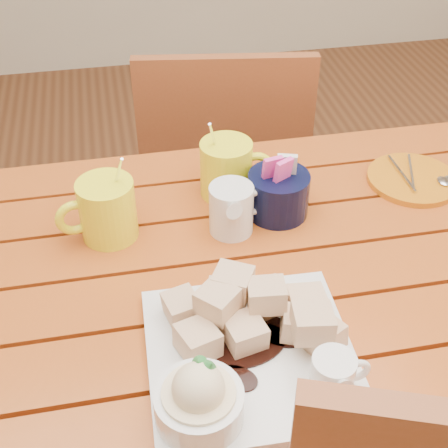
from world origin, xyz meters
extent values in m
cube|color=#943C13|center=(0.00, -0.23, 0.73)|extent=(1.20, 0.11, 0.03)
cube|color=#943C13|center=(0.00, -0.11, 0.73)|extent=(1.20, 0.11, 0.03)
cube|color=#943C13|center=(0.00, 0.00, 0.73)|extent=(1.20, 0.11, 0.03)
cube|color=#943C13|center=(0.00, 0.11, 0.73)|extent=(1.20, 0.11, 0.03)
cube|color=#943C13|center=(0.00, 0.23, 0.73)|extent=(1.20, 0.11, 0.03)
cube|color=#943C13|center=(0.00, 0.34, 0.73)|extent=(1.20, 0.11, 0.03)
cube|color=#943C13|center=(0.00, 0.36, 0.68)|extent=(1.12, 0.04, 0.08)
cylinder|color=#943C13|center=(0.55, 0.35, 0.36)|extent=(0.06, 0.06, 0.72)
cube|color=white|center=(-0.01, -0.15, 0.76)|extent=(0.28, 0.28, 0.02)
cube|color=#C4743B|center=(0.03, -0.07, 0.78)|extent=(0.06, 0.06, 0.04)
cube|color=#C4743B|center=(0.06, -0.13, 0.78)|extent=(0.06, 0.06, 0.04)
cube|color=#C4743B|center=(-0.08, -0.13, 0.78)|extent=(0.06, 0.06, 0.04)
cube|color=#C4743B|center=(0.08, -0.09, 0.78)|extent=(0.05, 0.05, 0.04)
cube|color=#C4743B|center=(0.02, -0.10, 0.82)|extent=(0.05, 0.05, 0.04)
cube|color=#C4743B|center=(-0.09, -0.07, 0.78)|extent=(0.06, 0.06, 0.04)
cube|color=#C4743B|center=(-0.05, -0.09, 0.82)|extent=(0.07, 0.07, 0.04)
cube|color=#C4743B|center=(-0.02, -0.13, 0.78)|extent=(0.06, 0.06, 0.04)
cube|color=#C4743B|center=(0.08, -0.15, 0.78)|extent=(0.07, 0.07, 0.04)
cube|color=#C4743B|center=(-0.03, -0.06, 0.78)|extent=(0.06, 0.06, 0.04)
cube|color=#C4743B|center=(-0.02, -0.06, 0.82)|extent=(0.07, 0.07, 0.04)
cube|color=#C4743B|center=(0.06, -0.15, 0.82)|extent=(0.05, 0.05, 0.04)
cylinder|color=white|center=(-0.10, -0.23, 0.79)|extent=(0.11, 0.11, 0.04)
cylinder|color=#FFE7BB|center=(-0.10, -0.23, 0.80)|extent=(0.09, 0.09, 0.03)
sphere|color=#FFE7BB|center=(-0.10, -0.23, 0.82)|extent=(0.06, 0.06, 0.06)
cone|color=#297D34|center=(-0.08, -0.22, 0.85)|extent=(0.03, 0.04, 0.03)
cone|color=#297D34|center=(-0.09, -0.21, 0.84)|extent=(0.03, 0.03, 0.02)
cylinder|color=white|center=(0.07, -0.22, 0.79)|extent=(0.05, 0.05, 0.06)
cylinder|color=black|center=(0.07, -0.22, 0.82)|extent=(0.04, 0.04, 0.01)
cone|color=white|center=(0.07, -0.25, 0.82)|extent=(0.02, 0.02, 0.03)
torus|color=white|center=(0.10, -0.22, 0.80)|extent=(0.04, 0.01, 0.04)
cylinder|color=#FFF520|center=(-0.18, 0.16, 0.80)|extent=(0.09, 0.09, 0.10)
cylinder|color=black|center=(-0.18, 0.16, 0.84)|extent=(0.08, 0.08, 0.01)
torus|color=#FFF520|center=(-0.23, 0.15, 0.80)|extent=(0.07, 0.03, 0.06)
cylinder|color=silver|center=(-0.17, 0.17, 0.84)|extent=(0.04, 0.05, 0.13)
cylinder|color=#FFF520|center=(0.03, 0.24, 0.80)|extent=(0.09, 0.09, 0.10)
cylinder|color=black|center=(0.03, 0.24, 0.84)|extent=(0.08, 0.08, 0.01)
torus|color=#FFF520|center=(0.08, 0.23, 0.80)|extent=(0.07, 0.02, 0.06)
cylinder|color=silver|center=(0.01, 0.25, 0.84)|extent=(0.04, 0.06, 0.13)
cylinder|color=white|center=(0.02, 0.13, 0.79)|extent=(0.07, 0.07, 0.09)
cylinder|color=white|center=(0.02, 0.13, 0.83)|extent=(0.06, 0.06, 0.01)
cone|color=white|center=(0.02, 0.09, 0.82)|extent=(0.03, 0.03, 0.03)
torus|color=white|center=(0.06, 0.13, 0.80)|extent=(0.05, 0.02, 0.05)
cylinder|color=black|center=(0.11, 0.16, 0.79)|extent=(0.11, 0.11, 0.08)
cube|color=#FF45AD|center=(0.09, 0.16, 0.84)|extent=(0.04, 0.02, 0.05)
cube|color=white|center=(0.12, 0.17, 0.84)|extent=(0.04, 0.02, 0.05)
cube|color=#FF45AD|center=(0.11, 0.15, 0.84)|extent=(0.04, 0.03, 0.05)
cylinder|color=orange|center=(0.38, 0.20, 0.76)|extent=(0.17, 0.17, 0.01)
cylinder|color=silver|center=(0.36, 0.21, 0.76)|extent=(0.01, 0.12, 0.01)
cylinder|color=silver|center=(0.38, 0.21, 0.76)|extent=(0.05, 0.12, 0.01)
ellipsoid|color=silver|center=(0.42, 0.17, 0.76)|extent=(0.02, 0.03, 0.01)
cube|color=brown|center=(0.12, 0.76, 0.42)|extent=(0.46, 0.46, 0.03)
cylinder|color=brown|center=(0.32, 0.90, 0.20)|extent=(0.03, 0.03, 0.41)
cylinder|color=brown|center=(-0.02, 0.95, 0.20)|extent=(0.03, 0.03, 0.41)
cylinder|color=brown|center=(0.27, 0.56, 0.20)|extent=(0.03, 0.03, 0.41)
cylinder|color=brown|center=(-0.08, 0.61, 0.20)|extent=(0.03, 0.03, 0.41)
cube|color=brown|center=(0.10, 0.57, 0.65)|extent=(0.41, 0.09, 0.43)
camera|label=1|loc=(-0.15, -0.66, 1.41)|focal=50.00mm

